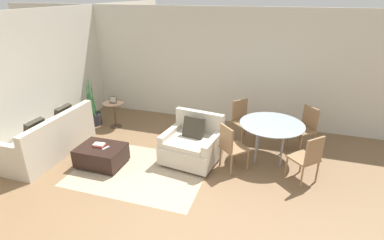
% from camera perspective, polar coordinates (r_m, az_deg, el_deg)
% --- Properties ---
extents(ground_plane, '(20.00, 20.00, 0.00)m').
position_cam_1_polar(ground_plane, '(4.80, -6.34, -16.43)').
color(ground_plane, brown).
extents(wall_back, '(12.00, 0.06, 2.75)m').
position_cam_1_polar(wall_back, '(7.36, 4.71, 10.11)').
color(wall_back, beige).
rests_on(wall_back, ground_plane).
extents(wall_left, '(0.06, 12.00, 2.75)m').
position_cam_1_polar(wall_left, '(7.06, -26.98, 7.06)').
color(wall_left, beige).
rests_on(wall_left, ground_plane).
extents(area_rug, '(2.38, 1.72, 0.01)m').
position_cam_1_polar(area_rug, '(5.68, -9.83, -9.55)').
color(area_rug, tan).
rests_on(area_rug, ground_plane).
extents(couch, '(0.84, 1.94, 0.89)m').
position_cam_1_polar(couch, '(6.65, -25.41, -3.56)').
color(couch, beige).
rests_on(couch, ground_plane).
extents(armchair, '(1.11, 1.03, 0.91)m').
position_cam_1_polar(armchair, '(5.76, 0.02, -4.70)').
color(armchair, beige).
rests_on(armchair, ground_plane).
extents(ottoman, '(0.84, 0.65, 0.38)m').
position_cam_1_polar(ottoman, '(5.94, -16.87, -6.37)').
color(ottoman, black).
rests_on(ottoman, ground_plane).
extents(book_stack, '(0.22, 0.17, 0.05)m').
position_cam_1_polar(book_stack, '(5.88, -17.28, -4.55)').
color(book_stack, '#B72D28').
rests_on(book_stack, ottoman).
extents(tv_remote_primary, '(0.09, 0.16, 0.01)m').
position_cam_1_polar(tv_remote_primary, '(5.79, -16.10, -5.10)').
color(tv_remote_primary, '#B7B7BC').
rests_on(tv_remote_primary, ottoman).
extents(potted_plant, '(0.40, 0.40, 1.29)m').
position_cam_1_polar(potted_plant, '(7.75, -18.42, 1.24)').
color(potted_plant, '#333338').
rests_on(potted_plant, ground_plane).
extents(side_table, '(0.50, 0.50, 0.62)m').
position_cam_1_polar(side_table, '(7.41, -14.60, 1.89)').
color(side_table, '#4C3828').
rests_on(side_table, ground_plane).
extents(picture_frame, '(0.18, 0.06, 0.16)m').
position_cam_1_polar(picture_frame, '(7.32, -14.80, 3.76)').
color(picture_frame, black).
rests_on(picture_frame, side_table).
extents(dining_table, '(1.22, 1.22, 0.75)m').
position_cam_1_polar(dining_table, '(5.89, 14.92, -1.33)').
color(dining_table, '#99A8AD').
rests_on(dining_table, ground_plane).
extents(dining_chair_near_left, '(0.59, 0.59, 0.90)m').
position_cam_1_polar(dining_chair_near_left, '(5.42, 7.36, -4.77)').
color(dining_chair_near_left, '#93704C').
rests_on(dining_chair_near_left, ground_plane).
extents(dining_chair_near_right, '(0.59, 0.59, 0.90)m').
position_cam_1_polar(dining_chair_near_right, '(5.40, 21.25, -6.48)').
color(dining_chair_near_right, '#93704C').
rests_on(dining_chair_near_right, ground_plane).
extents(dining_chair_far_left, '(0.59, 0.59, 0.90)m').
position_cam_1_polar(dining_chair_far_left, '(6.60, 9.50, 0.41)').
color(dining_chair_far_left, '#93704C').
rests_on(dining_chair_far_left, ground_plane).
extents(dining_chair_far_right, '(0.59, 0.59, 0.90)m').
position_cam_1_polar(dining_chair_far_right, '(6.58, 20.84, -0.96)').
color(dining_chair_far_right, '#93704C').
rests_on(dining_chair_far_right, ground_plane).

